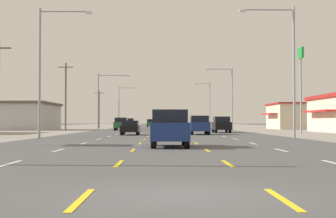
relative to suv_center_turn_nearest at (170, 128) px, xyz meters
The scene contains 24 objects.
ground_plane 48.20m from the suv_center_turn_nearest, 90.04° to the left, with size 572.00×572.00×0.00m, color #4C4C4F.
lot_apron_right 54.17m from the suv_center_turn_nearest, 62.84° to the left, with size 28.00×440.00×0.01m, color gray.
lane_markings 86.69m from the suv_center_turn_nearest, 90.02° to the left, with size 10.64×227.60×0.01m.
suv_center_turn_nearest is the anchor object (origin of this frame).
sedan_inner_left_near 24.65m from the suv_center_turn_nearest, 98.62° to the left, with size 1.80×4.50×1.46m.
suv_inner_right_mid 26.10m from the suv_center_turn_nearest, 82.43° to the left, with size 1.98×4.90×1.98m.
suv_far_right_midfar 35.76m from the suv_center_turn_nearest, 78.97° to the left, with size 1.98×4.90×1.98m.
suv_far_left_far 51.33m from the suv_center_turn_nearest, 97.61° to the left, with size 1.98×4.90×1.98m.
suv_far_right_farther 65.53m from the suv_center_turn_nearest, 83.89° to the left, with size 1.98×4.90×1.98m.
suv_far_left_farthest 68.62m from the suv_center_turn_nearest, 95.70° to the left, with size 1.98×4.90×1.98m.
hatchback_inner_right_distant_a 97.03m from the suv_center_turn_nearest, 87.84° to the left, with size 1.72×3.90×1.54m.
suv_inner_left_distant_b 99.23m from the suv_center_turn_nearest, 91.95° to the left, with size 1.98×4.90×1.98m.
box_truck_center_turn_distant_c 102.93m from the suv_center_turn_nearest, 90.01° to the left, with size 2.40×7.20×3.23m.
storefront_left_row_2 62.29m from the suv_center_turn_nearest, 113.14° to the left, with size 11.85×15.65×4.54m.
storefront_right_row_2 70.25m from the suv_center_turn_nearest, 69.93° to the left, with size 10.10×12.35×4.75m.
pole_sign_right_row_1 34.01m from the suv_center_turn_nearest, 62.89° to the left, with size 0.24×1.79×9.74m.
streetlight_left_row_0 17.03m from the suv_center_turn_nearest, 126.86° to the left, with size 4.26×0.26×10.40m.
streetlight_right_row_0 17.01m from the suv_center_turn_nearest, 53.39° to the left, with size 4.46×0.26×10.57m.
streetlight_left_row_1 50.31m from the suv_center_turn_nearest, 101.01° to the left, with size 4.93×0.26×8.62m.
streetlight_right_row_1 50.37m from the suv_center_turn_nearest, 78.85° to the left, with size 4.09×0.26×9.59m.
streetlight_left_row_2 86.07m from the suv_center_turn_nearest, 96.52° to the left, with size 4.07×0.26×9.16m.
streetlight_right_row_2 86.10m from the suv_center_turn_nearest, 83.45° to the left, with size 3.55×0.26×10.09m.
utility_pole_left_row_1 49.87m from the suv_center_turn_nearest, 107.25° to the left, with size 2.20×0.26×10.01m.
utility_pole_left_row_2 87.01m from the suv_center_turn_nearest, 99.68° to the left, with size 2.20×0.26×8.34m.
Camera 1 is at (-0.33, -9.31, 1.35)m, focal length 54.06 mm.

